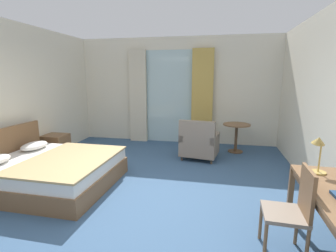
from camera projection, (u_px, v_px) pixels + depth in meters
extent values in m
cube|color=#38567A|center=(138.00, 202.00, 3.80)|extent=(6.05, 7.57, 0.10)
cube|color=silver|center=(177.00, 91.00, 6.90)|extent=(5.65, 0.12, 2.87)
cube|color=silver|center=(170.00, 97.00, 6.89)|extent=(1.35, 0.02, 2.53)
cube|color=beige|center=(138.00, 97.00, 6.96)|extent=(0.49, 0.10, 2.55)
cube|color=tan|center=(202.00, 98.00, 6.61)|extent=(0.56, 0.10, 2.55)
cube|color=brown|center=(54.00, 177.00, 4.23)|extent=(1.98, 1.81, 0.29)
cube|color=white|center=(53.00, 164.00, 4.19)|extent=(1.92, 1.75, 0.19)
cube|color=brown|center=(2.00, 155.00, 4.38)|extent=(0.08, 1.82, 0.94)
cube|color=tan|center=(69.00, 159.00, 4.10)|extent=(1.32, 1.78, 0.03)
ellipsoid|color=white|center=(34.00, 146.00, 4.71)|extent=(0.38, 0.57, 0.13)
cube|color=brown|center=(56.00, 146.00, 5.66)|extent=(0.49, 0.46, 0.54)
cube|color=brown|center=(49.00, 144.00, 5.41)|extent=(0.41, 0.01, 0.13)
cube|color=brown|center=(336.00, 198.00, 3.09)|extent=(0.06, 0.06, 0.70)
cube|color=brown|center=(290.00, 194.00, 3.21)|extent=(0.06, 0.06, 0.70)
cube|color=gray|center=(284.00, 214.00, 2.55)|extent=(0.43, 0.45, 0.04)
cube|color=brown|center=(307.00, 192.00, 2.45)|extent=(0.05, 0.41, 0.48)
cylinder|color=brown|center=(261.00, 221.00, 2.82)|extent=(0.04, 0.04, 0.43)
cylinder|color=brown|center=(265.00, 243.00, 2.45)|extent=(0.04, 0.04, 0.43)
cylinder|color=brown|center=(297.00, 226.00, 2.73)|extent=(0.04, 0.04, 0.43)
cylinder|color=brown|center=(307.00, 250.00, 2.36)|extent=(0.04, 0.04, 0.43)
cylinder|color=tan|center=(318.00, 172.00, 2.89)|extent=(0.17, 0.17, 0.02)
cylinder|color=tan|center=(320.00, 158.00, 2.86)|extent=(0.02, 0.02, 0.33)
cone|color=tan|center=(319.00, 140.00, 2.88)|extent=(0.15, 0.16, 0.11)
cube|color=gray|center=(200.00, 147.00, 5.62)|extent=(0.88, 0.82, 0.32)
cube|color=gray|center=(197.00, 132.00, 5.27)|extent=(0.79, 0.24, 0.49)
cube|color=gray|center=(215.00, 138.00, 5.46)|extent=(0.21, 0.71, 0.16)
cube|color=gray|center=(185.00, 136.00, 5.69)|extent=(0.21, 0.71, 0.16)
cylinder|color=#4C3D2D|center=(216.00, 154.00, 5.82)|extent=(0.04, 0.04, 0.10)
cylinder|color=#4C3D2D|center=(189.00, 151.00, 6.05)|extent=(0.04, 0.04, 0.10)
cylinder|color=#4C3D2D|center=(211.00, 162.00, 5.28)|extent=(0.04, 0.04, 0.10)
cylinder|color=#4C3D2D|center=(182.00, 158.00, 5.51)|extent=(0.04, 0.04, 0.10)
cylinder|color=brown|center=(237.00, 125.00, 6.01)|extent=(0.65, 0.65, 0.03)
cylinder|color=brown|center=(236.00, 139.00, 6.08)|extent=(0.07, 0.07, 0.67)
cylinder|color=brown|center=(235.00, 151.00, 6.15)|extent=(0.36, 0.36, 0.02)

